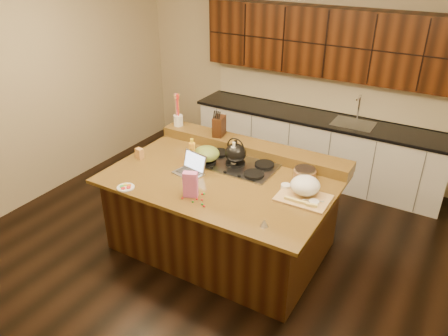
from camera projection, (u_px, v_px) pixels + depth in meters
The scene contains 32 objects.
room at pixel (222, 140), 4.48m from camera, with size 5.52×5.02×2.72m.
island at pixel (222, 212), 4.89m from camera, with size 2.40×1.60×0.92m.
back_ledge at pixel (252, 148), 5.19m from camera, with size 2.40×0.30×0.12m, color black.
cooktop at pixel (235, 164), 4.90m from camera, with size 0.92×0.52×0.05m.
back_counter at pixel (320, 113), 6.21m from camera, with size 3.70×0.66×2.40m.
kettle at pixel (235, 153), 4.84m from camera, with size 0.24×0.24×0.22m, color black.
green_bowl at pixel (206, 154), 4.89m from camera, with size 0.29×0.29×0.16m, color olive.
laptop at pixel (191, 168), 4.73m from camera, with size 0.35×0.30×0.22m.
oil_bottle at pixel (192, 154), 4.86m from camera, with size 0.07×0.07×0.27m, color gold.
vinegar_bottle at pixel (234, 157), 4.82m from camera, with size 0.06×0.06×0.25m, color silver.
wooden_tray at pixel (305, 188), 4.28m from camera, with size 0.51×0.41×0.21m.
ramekin_a at pixel (314, 203), 4.17m from camera, with size 0.10×0.10×0.04m, color white.
ramekin_b at pixel (286, 186), 4.45m from camera, with size 0.10×0.10×0.04m, color white.
ramekin_c at pixel (302, 179), 4.59m from camera, with size 0.10×0.10×0.04m, color white.
strainer_bowl at pixel (305, 174), 4.64m from camera, with size 0.24×0.24×0.09m, color #996B3F.
kitchen_timer at pixel (264, 223), 3.86m from camera, with size 0.08×0.08×0.07m, color silver.
pink_bag at pixel (190, 184), 4.27m from camera, with size 0.14×0.08×0.26m, color pink.
candy_plate at pixel (126, 187), 4.46m from camera, with size 0.18×0.18×0.01m, color white.
package_box at pixel (140, 154), 5.04m from camera, with size 0.09×0.06×0.13m, color #D9994C.
utensil_crock at pixel (178, 120), 5.61m from camera, with size 0.12×0.12×0.14m, color white.
knife_block at pixel (219, 126), 5.31m from camera, with size 0.12×0.20×0.24m, color black.
gumdrop_0 at pixel (204, 206), 4.15m from camera, with size 0.02×0.02×0.02m, color red.
gumdrop_1 at pixel (190, 189), 4.44m from camera, with size 0.02×0.02×0.02m, color #198C26.
gumdrop_2 at pixel (193, 201), 4.22m from camera, with size 0.02×0.02×0.02m, color red.
gumdrop_3 at pixel (202, 204), 4.18m from camera, with size 0.02×0.02×0.02m, color #198C26.
gumdrop_4 at pixel (202, 200), 4.25m from camera, with size 0.02×0.02×0.02m, color red.
gumdrop_5 at pixel (193, 202), 4.22m from camera, with size 0.02×0.02×0.02m, color #198C26.
gumdrop_6 at pixel (197, 199), 4.26m from camera, with size 0.02×0.02×0.02m, color red.
gumdrop_7 at pixel (195, 192), 4.38m from camera, with size 0.02×0.02×0.02m, color #198C26.
gumdrop_8 at pixel (202, 194), 4.35m from camera, with size 0.02×0.02×0.02m, color red.
gumdrop_9 at pixel (204, 194), 4.35m from camera, with size 0.02×0.02×0.02m, color #198C26.
gumdrop_10 at pixel (182, 198), 4.27m from camera, with size 0.02×0.02×0.02m, color red.
Camera 1 is at (2.11, -3.51, 3.19)m, focal length 35.00 mm.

